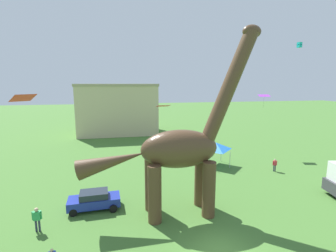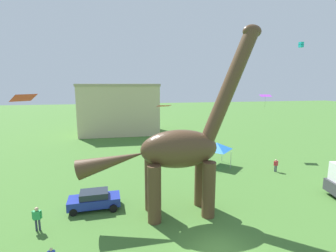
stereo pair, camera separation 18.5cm
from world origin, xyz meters
The scene contains 10 objects.
dinosaur_sculpture centered at (-1.35, 5.32, 5.36)m, with size 14.19×3.01×14.83m.
parked_sedan_left centered at (-8.08, 7.31, 0.81)m, with size 4.29×2.03×1.55m.
person_vendor_side centered at (-11.76, 4.79, 1.08)m, with size 0.67×0.29×1.79m.
person_watching_child centered at (12.29, 12.39, 0.93)m, with size 0.58×0.25×1.54m.
festival_canopy_tent centered at (6.21, 15.94, 2.54)m, with size 3.15×3.15×3.00m.
kite_high_left centered at (15.17, 20.02, 8.64)m, with size 1.85×1.58×1.96m.
kite_drifting centered at (-12.50, 6.57, 9.38)m, with size 1.85×1.85×0.54m.
kite_high_right centered at (-0.89, 14.41, 7.92)m, with size 1.58×1.24×0.23m.
kite_far_left centered at (18.69, 17.96, 15.58)m, with size 0.55×0.55×0.69m.
background_building_block centered at (-5.83, 40.18, 5.18)m, with size 16.11×9.74×10.34m.
Camera 2 is at (-5.75, -12.96, 10.39)m, focal length 26.56 mm.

